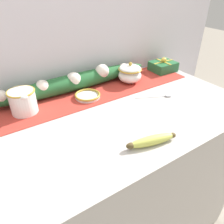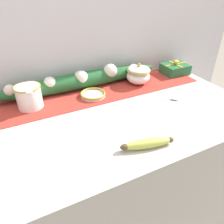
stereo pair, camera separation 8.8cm
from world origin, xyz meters
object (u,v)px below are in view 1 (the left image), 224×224
Objects in this scene: cream_pitcher at (23,101)px; gift_box at (163,66)px; spoon at (165,96)px; banana at (152,140)px; small_dish at (88,96)px; sugar_bowl at (130,73)px.

gift_box is at bearing 1.52° from cream_pitcher.
cream_pitcher is at bearing -178.48° from gift_box.
gift_box reaches higher than spoon.
banana reaches higher than spoon.
small_dish is 0.44m from banana.
banana is 1.32× the size of gift_box.
gift_box reaches higher than banana.
sugar_bowl is 0.87× the size of gift_box.
sugar_bowl is 0.74× the size of spoon.
gift_box is at bearing 5.67° from small_dish.
sugar_bowl is at bearing 6.45° from small_dish.
gift_box is (0.56, 0.06, 0.02)m from small_dish.
cream_pitcher reaches higher than spoon.
spoon is (0.33, -0.20, -0.01)m from small_dish.
spoon is (0.05, -0.23, -0.05)m from sugar_bowl.
sugar_bowl is 1.03× the size of small_dish.
sugar_bowl is 0.29m from small_dish.
small_dish is (-0.28, -0.03, -0.04)m from sugar_bowl.
banana is at bearing -118.52° from sugar_bowl.
small_dish is 0.84× the size of gift_box.
spoon is (0.30, 0.24, -0.01)m from banana.
banana is at bearing -86.14° from small_dish.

